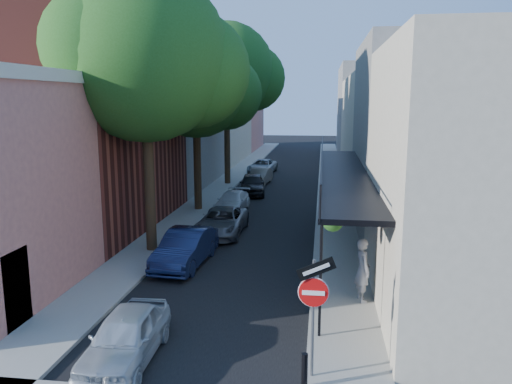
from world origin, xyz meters
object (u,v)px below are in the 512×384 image
(parked_car_d, at_px, (232,202))
(pedestrian, at_px, (363,270))
(parked_car_a, at_px, (126,337))
(parked_car_g, at_px, (262,166))
(parked_car_f, at_px, (260,176))
(bollard, at_px, (305,371))
(sign_post, at_px, (314,297))
(parked_car_e, at_px, (252,184))
(parked_car_b, at_px, (185,248))
(oak_near, at_px, (157,61))
(parked_car_c, at_px, (222,222))
(oak_far, at_px, (233,73))
(oak_mid, at_px, (203,87))

(parked_car_d, distance_m, pedestrian, 14.12)
(parked_car_a, height_order, parked_car_g, parked_car_a)
(parked_car_d, distance_m, parked_car_f, 9.42)
(bollard, height_order, pedestrian, pedestrian)
(sign_post, relative_size, parked_car_e, 0.72)
(parked_car_b, distance_m, parked_car_d, 9.67)
(parked_car_g, relative_size, pedestrian, 2.15)
(oak_near, bearing_deg, parked_car_c, 55.32)
(parked_car_g, xyz_separation_m, pedestrian, (6.51, -27.64, 0.53))
(parked_car_e, xyz_separation_m, pedestrian, (6.00, -17.78, 0.43))
(bollard, height_order, parked_car_c, parked_car_c)
(oak_far, relative_size, parked_car_a, 3.22)
(oak_far, relative_size, parked_car_e, 2.88)
(parked_car_g, bearing_deg, parked_car_f, -78.91)
(parked_car_c, height_order, parked_car_g, parked_car_c)
(oak_far, bearing_deg, pedestrian, -69.86)
(parked_car_c, height_order, parked_car_f, parked_car_c)
(oak_mid, relative_size, pedestrian, 5.06)
(oak_mid, distance_m, parked_car_d, 6.69)
(oak_far, bearing_deg, oak_near, -90.04)
(bollard, relative_size, parked_car_d, 0.21)
(parked_car_a, distance_m, parked_car_c, 11.83)
(pedestrian, bearing_deg, parked_car_d, 10.98)
(bollard, xyz_separation_m, parked_car_d, (-4.82, 17.64, 0.04))
(parked_car_a, bearing_deg, parked_car_c, 88.48)
(oak_near, height_order, parked_car_c, oak_near)
(parked_car_c, relative_size, pedestrian, 2.20)
(parked_car_g, height_order, pedestrian, pedestrian)
(parked_car_a, xyz_separation_m, parked_car_c, (0.00, 11.83, -0.01))
(oak_far, height_order, parked_car_d, oak_far)
(oak_far, bearing_deg, parked_car_b, -85.57)
(parked_car_e, xyz_separation_m, parked_car_f, (0.00, 4.19, -0.10))
(oak_mid, distance_m, parked_car_c, 8.47)
(parked_car_a, relative_size, parked_car_e, 0.89)
(parked_car_a, distance_m, parked_car_d, 16.87)
(parked_car_a, bearing_deg, parked_car_b, 92.45)
(oak_near, xyz_separation_m, parked_car_g, (1.46, 22.96, -7.28))
(parked_car_f, bearing_deg, parked_car_d, -86.67)
(oak_mid, relative_size, oak_far, 0.86)
(bollard, height_order, oak_near, oak_near)
(oak_mid, relative_size, parked_car_a, 2.76)
(bollard, relative_size, oak_mid, 0.08)
(parked_car_f, bearing_deg, parked_car_b, -85.58)
(bollard, distance_m, parked_car_g, 33.09)
(parked_car_a, distance_m, parked_car_b, 7.21)
(parked_car_a, relative_size, parked_car_d, 0.97)
(oak_near, bearing_deg, parked_car_d, 78.92)
(parked_car_c, distance_m, parked_car_e, 10.26)
(bollard, relative_size, parked_car_a, 0.22)
(parked_car_c, distance_m, parked_car_g, 20.12)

